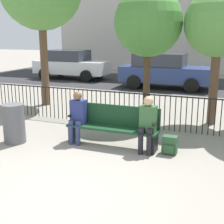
% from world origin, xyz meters
% --- Properties ---
extents(ground_plane, '(80.00, 80.00, 0.00)m').
position_xyz_m(ground_plane, '(0.00, 0.00, 0.00)').
color(ground_plane, gray).
extents(park_bench, '(2.10, 0.45, 0.92)m').
position_xyz_m(park_bench, '(0.00, 2.33, 0.50)').
color(park_bench, '#14381E').
rests_on(park_bench, ground).
extents(seated_person_0, '(0.34, 0.39, 1.21)m').
position_xyz_m(seated_person_0, '(-0.84, 2.20, 0.67)').
color(seated_person_0, navy).
rests_on(seated_person_0, ground).
extents(seated_person_1, '(0.34, 0.39, 1.22)m').
position_xyz_m(seated_person_1, '(0.83, 2.20, 0.68)').
color(seated_person_1, black).
rests_on(seated_person_1, ground).
extents(backpack, '(0.31, 0.25, 0.39)m').
position_xyz_m(backpack, '(1.30, 2.27, 0.19)').
color(backpack, '#284C2D').
rests_on(backpack, ground).
extents(fence_railing, '(9.01, 0.03, 0.95)m').
position_xyz_m(fence_railing, '(-0.02, 3.90, 0.56)').
color(fence_railing, black).
rests_on(fence_railing, ground).
extents(tree_0, '(1.94, 1.94, 3.77)m').
position_xyz_m(tree_0, '(0.04, 4.87, 2.78)').
color(tree_0, '#4C3823').
rests_on(tree_0, ground).
extents(tree_2, '(1.82, 1.82, 3.67)m').
position_xyz_m(tree_2, '(1.92, 5.02, 2.73)').
color(tree_2, brown).
rests_on(tree_2, ground).
extents(street_surface, '(24.00, 6.00, 0.01)m').
position_xyz_m(street_surface, '(0.00, 12.00, 0.00)').
color(street_surface, '#2B2B2D').
rests_on(street_surface, ground).
extents(parked_car_0, '(4.20, 1.94, 1.62)m').
position_xyz_m(parked_car_0, '(-0.68, 10.53, 0.84)').
color(parked_car_0, navy).
rests_on(parked_car_0, ground).
extents(parked_car_1, '(4.20, 1.94, 1.62)m').
position_xyz_m(parked_car_1, '(-6.32, 11.71, 0.84)').
color(parked_car_1, silver).
rests_on(parked_car_1, ground).
extents(trash_bin, '(0.50, 0.50, 0.91)m').
position_xyz_m(trash_bin, '(-2.21, 1.65, 0.46)').
color(trash_bin, '#56565B').
rests_on(trash_bin, ground).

